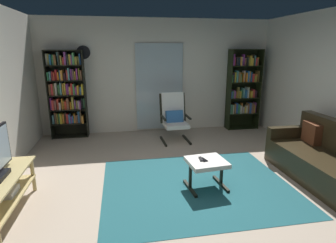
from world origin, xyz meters
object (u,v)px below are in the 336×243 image
at_px(bookshelf_near_tv, 67,91).
at_px(bookshelf_near_sofa, 243,87).
at_px(tv_stand, 0,191).
at_px(leather_sofa, 325,159).
at_px(tv_remote, 201,159).
at_px(cell_phone, 203,160).
at_px(ottoman, 206,165).
at_px(wall_clock, 83,52).
at_px(lounge_armchair, 174,116).

relative_size(bookshelf_near_tv, bookshelf_near_sofa, 0.99).
relative_size(tv_stand, leather_sofa, 0.73).
xyz_separation_m(bookshelf_near_tv, leather_sofa, (4.14, -2.85, -0.73)).
relative_size(leather_sofa, tv_remote, 12.30).
bearing_deg(cell_phone, tv_remote, 128.92).
bearing_deg(ottoman, wall_clock, 122.87).
bearing_deg(cell_phone, wall_clock, 106.96).
bearing_deg(tv_stand, ottoman, 5.45).
distance_m(tv_stand, cell_phone, 2.55).
bearing_deg(bookshelf_near_sofa, ottoman, -122.73).
height_order(bookshelf_near_tv, tv_remote, bookshelf_near_tv).
distance_m(ottoman, cell_phone, 0.09).
bearing_deg(cell_phone, lounge_armchair, 74.29).
distance_m(bookshelf_near_tv, cell_phone, 3.64).
xyz_separation_m(bookshelf_near_tv, lounge_armchair, (2.26, -0.65, -0.51)).
xyz_separation_m(bookshelf_near_tv, cell_phone, (2.25, -2.79, -0.62)).
bearing_deg(bookshelf_near_tv, tv_stand, -95.40).
distance_m(bookshelf_near_tv, ottoman, 3.69).
distance_m(lounge_armchair, cell_phone, 2.15).
distance_m(tv_stand, lounge_armchair, 3.51).
height_order(bookshelf_near_tv, bookshelf_near_sofa, bookshelf_near_sofa).
xyz_separation_m(tv_stand, ottoman, (2.58, 0.25, 0.02)).
distance_m(cell_phone, wall_clock, 3.74).
bearing_deg(leather_sofa, lounge_armchair, 130.46).
relative_size(tv_stand, bookshelf_near_tv, 0.68).
distance_m(tv_remote, cell_phone, 0.04).
bearing_deg(cell_phone, leather_sofa, -17.25).
xyz_separation_m(leather_sofa, cell_phone, (-1.89, 0.06, 0.11)).
distance_m(bookshelf_near_tv, tv_remote, 3.60).
distance_m(leather_sofa, lounge_armchair, 2.91).
bearing_deg(wall_clock, cell_phone, -57.62).
xyz_separation_m(bookshelf_near_tv, wall_clock, (0.40, 0.13, 0.81)).
distance_m(tv_stand, leather_sofa, 4.43).
xyz_separation_m(leather_sofa, ottoman, (-1.85, 0.05, 0.03)).
height_order(bookshelf_near_tv, leather_sofa, bookshelf_near_tv).
bearing_deg(wall_clock, bookshelf_near_sofa, -2.27).
xyz_separation_m(tv_stand, bookshelf_near_sofa, (4.37, 3.03, 0.69)).
bearing_deg(bookshelf_near_sofa, leather_sofa, -88.80).
bearing_deg(ottoman, bookshelf_near_sofa, 57.27).
bearing_deg(wall_clock, lounge_armchair, -22.52).
bearing_deg(tv_stand, wall_clock, 77.83).
distance_m(leather_sofa, tv_remote, 1.93).
bearing_deg(lounge_armchair, bookshelf_near_sofa, 18.94).
bearing_deg(ottoman, tv_remote, 154.82).
bearing_deg(tv_remote, ottoman, -19.57).
bearing_deg(tv_remote, tv_stand, -167.98).
relative_size(bookshelf_near_tv, ottoman, 3.36).
bearing_deg(lounge_armchair, tv_stand, -136.63).
height_order(ottoman, cell_phone, cell_phone).
bearing_deg(ottoman, tv_stand, -174.55).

